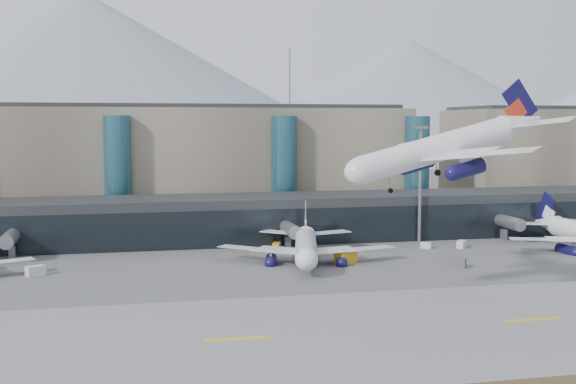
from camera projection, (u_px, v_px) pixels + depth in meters
The scene contains 17 objects.
ground at pixel (356, 301), 106.51m from camera, with size 900.00×900.00×0.00m, color #515154.
runway_strip at pixel (392, 329), 91.93m from camera, with size 400.00×40.00×0.04m, color slate.
runway_markings at pixel (392, 329), 91.92m from camera, with size 128.00×1.00×0.02m.
concourse at pixel (277, 218), 162.15m from camera, with size 170.00×27.00×10.00m.
terminal_main at pixel (158, 165), 187.17m from camera, with size 130.00×30.00×31.00m.
terminal_east at pixel (570, 160), 212.93m from camera, with size 70.00×30.00×31.00m.
teal_towers at pixel (203, 174), 173.91m from camera, with size 116.40×19.40×46.00m.
mountain_ridge at pixel (203, 94), 475.00m from camera, with size 910.00×400.00×110.00m.
lightmast_mid at pixel (420, 177), 158.24m from camera, with size 3.00×1.20×25.60m.
hero_jet at pixel (455, 138), 104.90m from camera, with size 34.81×34.69×11.28m.
jet_parked_mid at pixel (306, 238), 137.66m from camera, with size 34.46×35.49×11.41m.
veh_a at pixel (35, 271), 124.06m from camera, with size 3.07×1.73×1.73m, color silver.
veh_b at pixel (276, 246), 150.43m from camera, with size 2.37×1.46×1.37m, color gold.
veh_c at pixel (457, 263), 131.24m from camera, with size 3.13×1.65×1.74m, color #505055.
veh_d at pixel (461, 244), 151.98m from camera, with size 2.71×1.45×1.55m, color silver.
veh_g at pixel (426, 245), 151.41m from camera, with size 2.17×1.27×1.27m, color silver.
veh_h at pixel (346, 257), 134.93m from camera, with size 4.16×2.19×2.30m, color gold.
Camera 1 is at (-32.39, -99.87, 26.13)m, focal length 45.00 mm.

